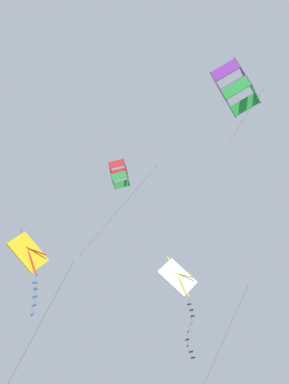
% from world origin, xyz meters
% --- Properties ---
extents(kite_diamond_near_right, '(3.48, 3.52, 9.86)m').
position_xyz_m(kite_diamond_near_right, '(-0.34, 4.29, 27.98)').
color(kite_diamond_near_right, white).
extents(kite_box_low_drifter, '(2.51, 2.05, 4.75)m').
position_xyz_m(kite_box_low_drifter, '(3.92, 4.47, 35.60)').
color(kite_box_low_drifter, purple).
extents(kite_diamond_mid_left, '(2.27, 2.21, 7.56)m').
position_xyz_m(kite_diamond_mid_left, '(1.18, -3.27, 26.22)').
color(kite_diamond_mid_left, yellow).
extents(kite_box_far_centre, '(3.52, 3.36, 7.08)m').
position_xyz_m(kite_box_far_centre, '(-6.71, 5.26, 37.30)').
color(kite_box_far_centre, red).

